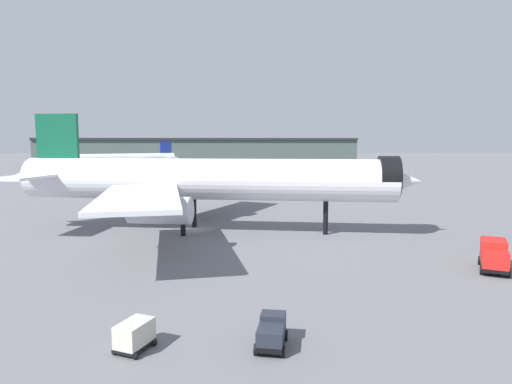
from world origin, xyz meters
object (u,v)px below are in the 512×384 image
Objects in this scene: baggage_cart_trailing at (135,335)px; airliner_near_gate at (204,180)px; baggage_tug_wing at (272,332)px; airliner_far_taxiway at (126,159)px; service_truck_front at (494,255)px.

airliner_near_gate is at bearing -158.34° from baggage_cart_trailing.
baggage_tug_wing is at bearing 114.92° from baggage_cart_trailing.
airliner_near_gate is 17.47× the size of baggage_tug_wing.
service_truck_front is at bearing 89.49° from airliner_far_taxiway.
airliner_far_taxiway is at bearing -126.28° from service_truck_front.
airliner_near_gate is 36.83m from baggage_cart_trailing.
service_truck_front is 2.12× the size of baggage_cart_trailing.
airliner_near_gate is 10.12× the size of service_truck_front.
airliner_near_gate is 21.43× the size of baggage_cart_trailing.
baggage_cart_trailing is (40.03, -159.45, -4.82)m from airliner_far_taxiway.
service_truck_front is (30.49, -20.71, -5.91)m from airliner_near_gate.
service_truck_front is at bearing 140.07° from baggage_cart_trailing.
service_truck_front reaches higher than baggage_cart_trailing.
baggage_tug_wing reaches higher than baggage_cart_trailing.
baggage_tug_wing is 8.55m from baggage_cart_trailing.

